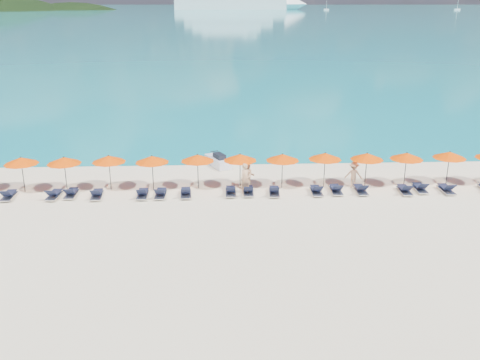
{
  "coord_description": "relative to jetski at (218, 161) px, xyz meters",
  "views": [
    {
      "loc": [
        -1.33,
        -27.1,
        11.47
      ],
      "look_at": [
        0.0,
        3.0,
        1.2
      ],
      "focal_mm": 40.0,
      "sensor_mm": 36.0,
      "label": 1
    }
  ],
  "objects": [
    {
      "name": "umbrella_1",
      "position": [
        -12.13,
        -4.83,
        1.63
      ],
      "size": [
        2.1,
        2.1,
        2.28
      ],
      "color": "black",
      "rests_on": "ground"
    },
    {
      "name": "lounger_9",
      "position": [
        0.72,
        -5.98,
        -0.15
      ],
      "size": [
        0.64,
        1.71,
        0.66
      ],
      "rotation": [
        0.0,
        0.0,
        -0.01
      ],
      "color": "silver",
      "rests_on": "ground"
    },
    {
      "name": "umbrella_2",
      "position": [
        -9.51,
        -4.9,
        1.63
      ],
      "size": [
        2.1,
        2.1,
        2.28
      ],
      "color": "black",
      "rests_on": "ground"
    },
    {
      "name": "umbrella_8",
      "position": [
        6.74,
        -4.68,
        1.63
      ],
      "size": [
        2.1,
        2.1,
        2.28
      ],
      "color": "black",
      "rests_on": "ground"
    },
    {
      "name": "beachgoer_c",
      "position": [
        8.57,
        -4.94,
        0.46
      ],
      "size": [
        1.19,
        0.77,
        1.7
      ],
      "primitive_type": "imported",
      "rotation": [
        0.0,
        0.0,
        2.89
      ],
      "color": "tan",
      "rests_on": "ground"
    },
    {
      "name": "lounger_15",
      "position": [
        11.51,
        -6.18,
        -0.15
      ],
      "size": [
        0.69,
        1.72,
        0.66
      ],
      "rotation": [
        0.0,
        0.0,
        -0.04
      ],
      "color": "silver",
      "rests_on": "ground"
    },
    {
      "name": "lounger_5",
      "position": [
        -7.39,
        -6.15,
        -0.15
      ],
      "size": [
        0.73,
        1.74,
        0.66
      ],
      "rotation": [
        0.0,
        0.0,
        0.07
      ],
      "color": "silver",
      "rests_on": "ground"
    },
    {
      "name": "lounger_10",
      "position": [
        1.81,
        -5.95,
        -0.15
      ],
      "size": [
        0.69,
        1.72,
        0.66
      ],
      "rotation": [
        0.0,
        0.0,
        -0.04
      ],
      "color": "silver",
      "rests_on": "ground"
    },
    {
      "name": "lounger_13",
      "position": [
        7.26,
        -5.94,
        -0.15
      ],
      "size": [
        0.65,
        1.71,
        0.66
      ],
      "rotation": [
        0.0,
        0.0,
        -0.02
      ],
      "color": "silver",
      "rests_on": "ground"
    },
    {
      "name": "headland_small",
      "position": [
        -148.74,
        550.29,
        -35.39
      ],
      "size": [
        162.0,
        126.0,
        85.5
      ],
      "color": "black",
      "rests_on": "ground"
    },
    {
      "name": "ground",
      "position": [
        1.26,
        -9.71,
        -0.39
      ],
      "size": [
        1400.0,
        1400.0,
        0.0
      ],
      "primitive_type": "plane",
      "color": "beige"
    },
    {
      "name": "lounger_6",
      "position": [
        -4.65,
        -6.16,
        -0.15
      ],
      "size": [
        0.65,
        1.71,
        0.66
      ],
      "rotation": [
        0.0,
        0.0,
        0.02
      ],
      "color": "silver",
      "rests_on": "ground"
    },
    {
      "name": "umbrella_3",
      "position": [
        -6.82,
        -4.67,
        1.63
      ],
      "size": [
        2.1,
        2.1,
        2.28
      ],
      "color": "black",
      "rests_on": "ground"
    },
    {
      "name": "umbrella_9",
      "position": [
        9.37,
        -4.84,
        1.63
      ],
      "size": [
        2.1,
        2.1,
        2.28
      ],
      "color": "black",
      "rests_on": "ground"
    },
    {
      "name": "lounger_11",
      "position": [
        3.4,
        -6.1,
        -0.15
      ],
      "size": [
        0.74,
        1.74,
        0.66
      ],
      "rotation": [
        0.0,
        0.0,
        -0.07
      ],
      "color": "silver",
      "rests_on": "ground"
    },
    {
      "name": "lounger_7",
      "position": [
        -3.55,
        -6.16,
        -0.15
      ],
      "size": [
        0.66,
        1.72,
        0.66
      ],
      "rotation": [
        0.0,
        0.0,
        -0.03
      ],
      "color": "silver",
      "rests_on": "ground"
    },
    {
      "name": "lounger_14",
      "position": [
        8.79,
        -6.01,
        -0.15
      ],
      "size": [
        0.62,
        1.7,
        0.66
      ],
      "rotation": [
        0.0,
        0.0,
        0.0
      ],
      "color": "silver",
      "rests_on": "ground"
    },
    {
      "name": "umbrella_5",
      "position": [
        -1.31,
        -4.69,
        1.63
      ],
      "size": [
        2.1,
        2.1,
        2.28
      ],
      "color": "black",
      "rests_on": "ground"
    },
    {
      "name": "lounger_12",
      "position": [
        6.01,
        -6.06,
        -0.15
      ],
      "size": [
        0.64,
        1.71,
        0.66
      ],
      "rotation": [
        0.0,
        0.0,
        -0.01
      ],
      "color": "silver",
      "rests_on": "ground"
    },
    {
      "name": "sailboat_far",
      "position": [
        243.85,
        517.8,
        0.71
      ],
      "size": [
        5.84,
        1.95,
        10.71
      ],
      "color": "white",
      "rests_on": "ground"
    },
    {
      "name": "lounger_4",
      "position": [
        -9.0,
        -5.88,
        -0.15
      ],
      "size": [
        0.66,
        1.71,
        0.66
      ],
      "rotation": [
        0.0,
        0.0,
        0.02
      ],
      "color": "silver",
      "rests_on": "ground"
    },
    {
      "name": "beachgoer_b",
      "position": [
        1.9,
        -4.64,
        0.38
      ],
      "size": [
        0.77,
        0.47,
        1.54
      ],
      "primitive_type": "imported",
      "rotation": [
        0.0,
        0.0,
        -0.05
      ],
      "color": "tan",
      "rests_on": "ground"
    },
    {
      "name": "umbrella_10",
      "position": [
        11.9,
        -4.87,
        1.63
      ],
      "size": [
        2.1,
        2.1,
        2.28
      ],
      "color": "black",
      "rests_on": "ground"
    },
    {
      "name": "umbrella_7",
      "position": [
        4.02,
        -4.81,
        1.63
      ],
      "size": [
        2.1,
        2.1,
        2.28
      ],
      "color": "black",
      "rests_on": "ground"
    },
    {
      "name": "umbrella_4",
      "position": [
        -4.12,
        -4.85,
        1.63
      ],
      "size": [
        2.1,
        2.1,
        2.28
      ],
      "color": "black",
      "rests_on": "ground"
    },
    {
      "name": "sailboat_near",
      "position": [
        112.22,
        524.91,
        0.58
      ],
      "size": [
        5.17,
        1.72,
        9.48
      ],
      "color": "white",
      "rests_on": "ground"
    },
    {
      "name": "lounger_17",
      "position": [
        14.15,
        -6.15,
        -0.15
      ],
      "size": [
        0.64,
        1.71,
        0.66
      ],
      "rotation": [
        0.0,
        0.0,
        0.01
      ],
      "color": "silver",
      "rests_on": "ground"
    },
    {
      "name": "sea",
      "position": [
        1.26,
        650.29,
        -0.38
      ],
      "size": [
        1600.0,
        1300.0,
        0.01
      ],
      "primitive_type": "cube",
      "color": "#1FA9B2",
      "rests_on": "ground"
    },
    {
      "name": "jetski",
      "position": [
        0.0,
        0.0,
        0.0
      ],
      "size": [
        2.01,
        2.83,
        0.95
      ],
      "rotation": [
        0.0,
        0.0,
        0.43
      ],
      "color": "white",
      "rests_on": "ground"
    },
    {
      "name": "lounger_2",
      "position": [
        -12.68,
        -6.07,
        -0.15
      ],
      "size": [
        0.7,
        1.73,
        0.66
      ],
      "rotation": [
        0.0,
        0.0,
        0.05
      ],
      "color": "silver",
      "rests_on": "ground"
    },
    {
      "name": "lounger_3",
      "position": [
        -9.98,
        -6.09,
        -0.15
      ],
      "size": [
        0.72,
        1.73,
        0.66
      ],
      "rotation": [
        0.0,
        0.0,
        -0.06
      ],
      "color": "silver",
      "rests_on": "ground"
    },
    {
      "name": "lounger_8",
      "position": [
        -2.02,
        -6.11,
        -0.15
      ],
      "size": [
        0.71,
        1.73,
        0.66
      ],
      "rotation": [
        0.0,
        0.0,
        0.05
      ],
      "color": "silver",
      "rests_on": "ground"
    },
    {
      "name": "lounger_16",
      "position": [
        12.59,
        -5.88,
        -0.15
      ],
      "size": [
        0.71,
        1.73,
        0.66
      ],
      "rotation": [
        0.0,
        0.0,
        -0.05
      ],
      "color": "silver",
      "rests_on": "ground"
    },
    {
      "name": "umbrella_6",
      "position": [
        1.36,
        -4.69,
        1.63
      ],
      "size": [
        2.1,
        2.1,
        2.28
      ],
      "color": "black",
      "rests_on": "ground"
    },
    {
      "name": "umbrella_11",
      "position": [
        14.72,
        -4.74,
        1.63
      ],
      "size": [
        2.1,
        2.1,
        2.28
      ],
      "color": "black",
      "rests_on": "ground"
    },
    {
      "name": "beachgoer_a",
      "position": [
        1.65,
        -5.81,
        0.58
      ],
      "size": [
        0.84,
        0.73,
        1.94
      ],
      "primitive_type": "imported",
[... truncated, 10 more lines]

